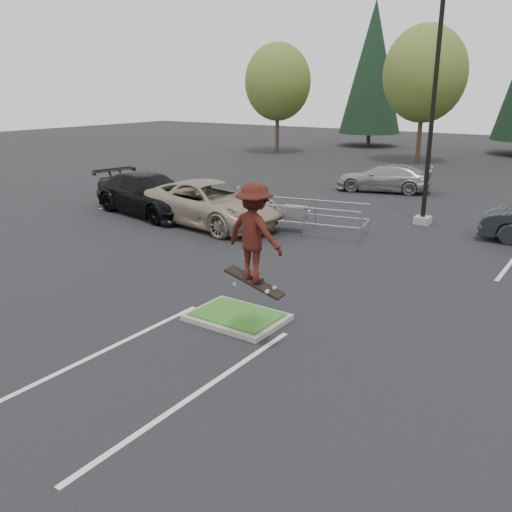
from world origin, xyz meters
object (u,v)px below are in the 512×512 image
Objects in this scene: cart_corral at (298,213)px; light_pole at (433,108)px; car_l_black at (148,194)px; car_l_tan at (211,203)px; skateboarder at (254,233)px; decid_b at (424,77)px; conif_a at (373,68)px; car_far_silver at (385,178)px; decid_a at (278,84)px.

light_pole is at bearing 37.79° from cart_corral.
car_l_tan is at bearing -79.46° from car_l_black.
cart_corral is 1.97× the size of skateboarder.
skateboarder is 0.37× the size of car_l_black.
decid_b reaches higher than car_l_tan.
conif_a is 2.62× the size of car_far_silver.
car_l_tan is (-7.70, 8.00, -1.66)m from skateboarder.
light_pole is 12.20m from car_l_black.
skateboarder reaches higher than cart_corral.
cart_corral is 0.73× the size of car_l_black.
light_pole is 13.18m from skateboarder.
car_l_black is at bearing -99.62° from decid_b.
decid_a is at bearing -177.61° from decid_b.
decid_a is 1.41× the size of car_l_tan.
car_l_black is at bearing -30.50° from skateboarder.
decid_b is 0.74× the size of conif_a.
decid_b reaches higher than car_l_black.
skateboarder is at bearing -86.92° from light_pole.
decid_a reaches higher than car_far_silver.
decid_b is (12.00, 0.50, 0.46)m from decid_a.
cart_corral is at bearing -71.04° from conif_a.
skateboarder is 11.23m from car_l_tan.
conif_a is 34.41m from car_l_tan.
decid_b is 4.25× the size of skateboarder.
decid_a is 26.18m from car_l_tan.
decid_a is at bearing 112.24° from cart_corral.
skateboarder is (15.20, -41.00, -4.57)m from conif_a.
decid_a is 12.02m from decid_b.
decid_b is 1.53× the size of car_l_tan.
skateboarder is 19.67m from car_far_silver.
light_pole is at bearing -53.99° from car_l_black.
conif_a reaches higher than car_far_silver.
car_l_tan reaches higher than cart_corral.
light_pole is 1.67× the size of car_l_black.
car_l_tan is at bearing -144.46° from light_pole.
light_pole reaches higher than decid_a.
conif_a is at bearing -169.79° from car_far_silver.
decid_b is 2.16× the size of cart_corral.
conif_a is 43.96m from skateboarder.
light_pole is 31.63m from conif_a.
car_far_silver is (-4.75, 19.00, -1.81)m from skateboarder.
decid_b is 24.10m from car_l_tan.
decid_b is 24.42m from car_l_black.
cart_corral is 10.12m from car_far_silver.
decid_a is 10.85m from conif_a.
decid_b reaches higher than skateboarder.
car_l_black is at bearing -70.83° from decid_a.
car_l_black reaches higher than car_far_silver.
light_pole is 2.04× the size of car_far_silver.
car_l_tan is at bearing -41.06° from skateboarder.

